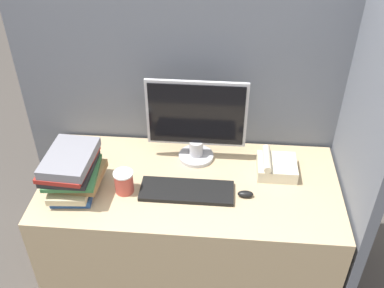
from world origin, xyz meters
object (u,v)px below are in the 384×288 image
mouse (246,194)px  book_stack (72,171)px  keyboard (187,191)px  desk_telephone (276,166)px  coffee_cup (124,182)px  monitor (196,122)px

mouse → book_stack: book_stack is taller
keyboard → desk_telephone: desk_telephone is taller
book_stack → desk_telephone: book_stack is taller
keyboard → book_stack: bearing=-177.6°
coffee_cup → desk_telephone: 0.73m
keyboard → mouse: mouse is taller
mouse → coffee_cup: coffee_cup is taller
coffee_cup → desk_telephone: size_ratio=0.58×
coffee_cup → book_stack: book_stack is taller
mouse → coffee_cup: 0.56m
keyboard → coffee_cup: 0.29m
coffee_cup → desk_telephone: bearing=15.4°
monitor → mouse: size_ratio=6.67×
coffee_cup → book_stack: (-0.23, -0.01, 0.05)m
coffee_cup → book_stack: 0.24m
monitor → mouse: bearing=-47.5°
monitor → book_stack: bearing=-152.0°
book_stack → desk_telephone: bearing=12.3°
monitor → book_stack: (-0.54, -0.29, -0.10)m
monitor → coffee_cup: monitor is taller
book_stack → desk_telephone: 0.95m
keyboard → coffee_cup: bearing=-177.6°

